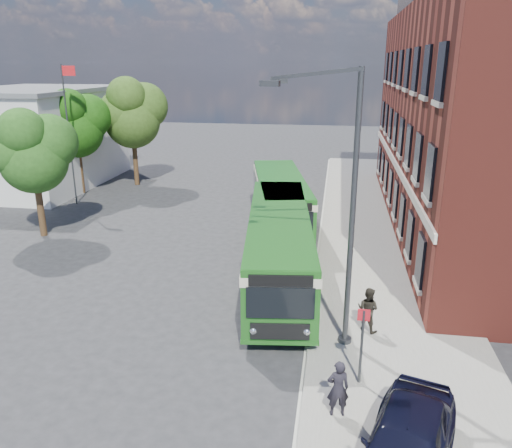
% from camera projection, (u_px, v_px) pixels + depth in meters
% --- Properties ---
extents(ground, '(120.00, 120.00, 0.00)m').
position_uv_depth(ground, '(209.00, 307.00, 19.50)').
color(ground, '#28272A').
rests_on(ground, ground).
extents(pavement, '(6.00, 48.00, 0.15)m').
position_uv_depth(pavement, '(378.00, 244.00, 25.92)').
color(pavement, gray).
rests_on(pavement, ground).
extents(kerb_line, '(0.12, 48.00, 0.01)m').
position_uv_depth(kerb_line, '(319.00, 243.00, 26.40)').
color(kerb_line, beige).
rests_on(kerb_line, ground).
extents(white_building, '(9.40, 13.40, 7.30)m').
position_uv_depth(white_building, '(37.00, 137.00, 38.00)').
color(white_building, silver).
rests_on(white_building, ground).
extents(flagpole, '(0.95, 0.10, 9.00)m').
position_uv_depth(flagpole, '(69.00, 130.00, 32.07)').
color(flagpole, '#343639').
rests_on(flagpole, ground).
extents(street_lamp, '(2.96, 2.38, 9.00)m').
position_uv_depth(street_lamp, '(341.00, 209.00, 15.40)').
color(street_lamp, '#343639').
rests_on(street_lamp, ground).
extents(bus_stop_sign, '(0.35, 0.08, 2.52)m').
position_uv_depth(bus_stop_sign, '(362.00, 341.00, 14.23)').
color(bus_stop_sign, '#343639').
rests_on(bus_stop_sign, ground).
extents(bus_front, '(4.03, 12.39, 3.02)m').
position_uv_depth(bus_front, '(279.00, 241.00, 21.32)').
color(bus_front, '#1B5418').
rests_on(bus_front, ground).
extents(bus_rear, '(4.59, 10.40, 3.02)m').
position_uv_depth(bus_rear, '(280.00, 197.00, 28.13)').
color(bus_rear, '#1B5E1A').
rests_on(bus_rear, ground).
extents(parked_car, '(3.15, 4.91, 1.56)m').
position_uv_depth(parked_car, '(407.00, 446.00, 11.16)').
color(parked_car, black).
rests_on(parked_car, pavement).
extents(pedestrian_a, '(0.65, 0.49, 1.62)m').
position_uv_depth(pedestrian_a, '(338.00, 388.00, 13.07)').
color(pedestrian_a, black).
rests_on(pedestrian_a, pavement).
extents(pedestrian_b, '(0.98, 0.91, 1.61)m').
position_uv_depth(pedestrian_b, '(368.00, 309.00, 17.25)').
color(pedestrian_b, black).
rests_on(pedestrian_b, pavement).
extents(tree_left, '(4.13, 3.92, 6.97)m').
position_uv_depth(tree_left, '(33.00, 150.00, 26.02)').
color(tree_left, '#372314').
rests_on(tree_left, ground).
extents(tree_mid, '(4.41, 4.19, 7.45)m').
position_uv_depth(tree_mid, '(76.00, 123.00, 34.92)').
color(tree_mid, '#372314').
rests_on(tree_mid, ground).
extents(tree_right, '(4.84, 4.60, 8.17)m').
position_uv_depth(tree_right, '(132.00, 112.00, 37.18)').
color(tree_right, '#372314').
rests_on(tree_right, ground).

